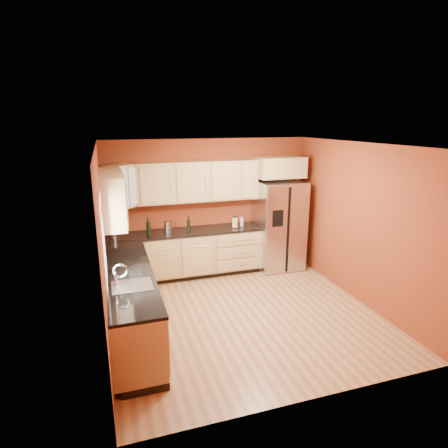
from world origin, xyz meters
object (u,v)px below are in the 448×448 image
(canister_left, at_px, (113,232))
(wine_bottle_a, at_px, (189,224))
(soap_dispenser, at_px, (242,221))
(knife_block, at_px, (235,223))
(refrigerator, at_px, (279,225))

(canister_left, xyz_separation_m, wine_bottle_a, (1.36, -0.02, 0.05))
(wine_bottle_a, height_order, soap_dispenser, wine_bottle_a)
(knife_block, height_order, soap_dispenser, soap_dispenser)
(canister_left, xyz_separation_m, knife_block, (2.27, -0.05, 0.00))
(refrigerator, relative_size, canister_left, 9.49)
(canister_left, bearing_deg, soap_dispenser, 0.40)
(canister_left, height_order, soap_dispenser, soap_dispenser)
(refrigerator, height_order, knife_block, refrigerator)
(refrigerator, xyz_separation_m, soap_dispenser, (-0.77, 0.08, 0.13))
(wine_bottle_a, bearing_deg, refrigerator, -1.25)
(canister_left, xyz_separation_m, soap_dispenser, (2.43, 0.02, 0.00))
(knife_block, bearing_deg, refrigerator, 15.69)
(wine_bottle_a, xyz_separation_m, soap_dispenser, (1.07, 0.04, -0.05))
(refrigerator, bearing_deg, canister_left, 178.89)
(refrigerator, xyz_separation_m, wine_bottle_a, (-1.84, 0.04, 0.18))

